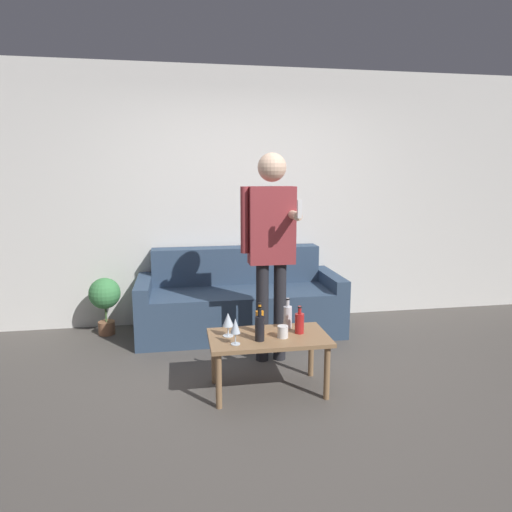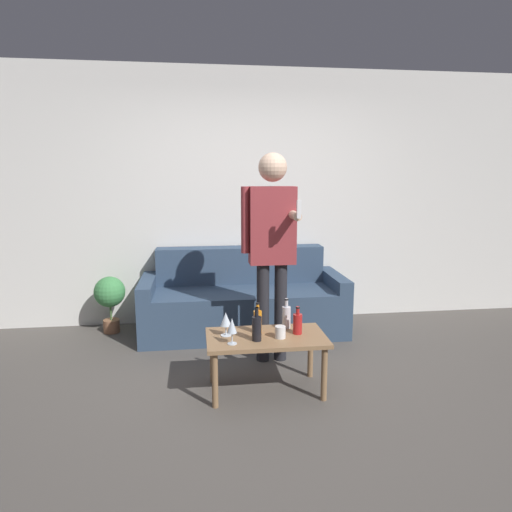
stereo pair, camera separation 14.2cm
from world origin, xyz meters
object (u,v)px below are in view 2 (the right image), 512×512
Objects in this scene: coffee_table at (266,343)px; bottle_orange at (258,321)px; couch at (243,302)px; person_standing_front at (272,238)px.

coffee_table is 0.18m from bottle_orange.
couch is 2.33× the size of coffee_table.
person_standing_front reaches higher than coffee_table.
bottle_orange is (-0.02, -1.28, 0.22)m from couch.
couch reaches higher than bottle_orange.
couch is 8.76× the size of bottle_orange.
bottle_orange is at bearing -110.69° from person_standing_front.
coffee_table is 3.76× the size of bottle_orange.
person_standing_front is (0.16, -0.79, 0.77)m from couch.
couch is at bearing 89.07° from bottle_orange.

